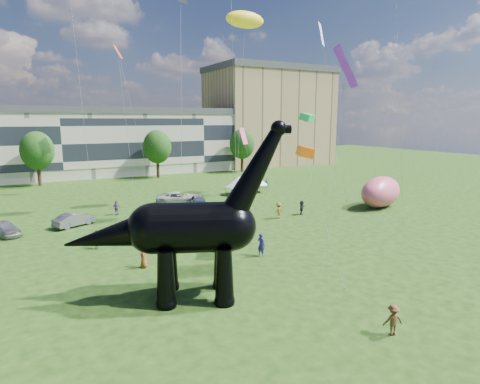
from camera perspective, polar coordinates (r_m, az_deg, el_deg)
name	(u,v)px	position (r m, az deg, el deg)	size (l,w,h in m)	color
ground	(282,289)	(26.72, 6.00, -13.60)	(220.00, 220.00, 0.00)	#16330C
terrace_row	(59,145)	(82.44, -24.32, 6.05)	(78.00, 11.00, 12.00)	beige
apartment_block	(269,119)	(100.74, 4.08, 10.38)	(28.00, 18.00, 22.00)	tan
tree_mid_left	(37,148)	(73.25, -26.93, 5.66)	(5.20, 5.20, 9.44)	#382314
tree_mid_right	(157,144)	(76.44, -11.71, 6.70)	(5.20, 5.20, 9.44)	#382314
tree_far_right	(242,142)	(83.40, 0.30, 7.19)	(5.20, 5.20, 9.44)	#382314
dinosaur_sculpture	(185,231)	(24.36, -7.89, -5.48)	(13.31, 7.09, 11.16)	black
car_silver	(5,228)	(43.80, -30.46, -4.49)	(1.65, 4.09, 1.39)	#A9AAAE
car_grey	(74,220)	(44.44, -22.50, -3.64)	(1.48, 4.24, 1.40)	slate
car_white	(178,198)	(52.50, -8.85, -0.84)	(2.58, 5.59, 1.55)	silver
car_dark	(199,202)	(49.97, -5.91, -1.43)	(1.95, 4.79, 1.39)	#595960
gazebo_near	(255,180)	(60.33, 2.14, 1.75)	(4.52, 4.52, 2.62)	white
gazebo_far	(239,182)	(58.03, -0.10, 1.47)	(5.11, 5.11, 2.71)	white
inflatable_pink	(381,192)	(52.88, 19.38, 0.03)	(7.66, 3.83, 3.83)	#E6597A
visitors	(166,232)	(36.51, -10.45, -5.66)	(47.47, 41.11, 1.88)	black
kites	(245,12)	(48.99, 0.65, 24.21)	(53.17, 43.08, 23.84)	#CF490D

